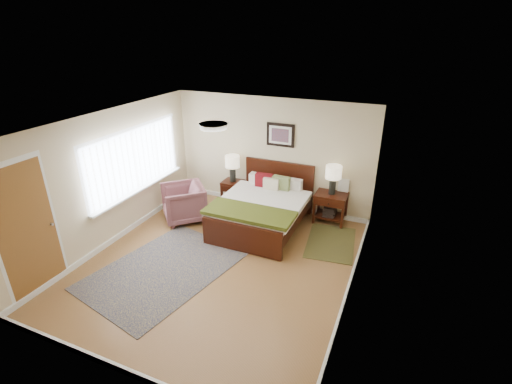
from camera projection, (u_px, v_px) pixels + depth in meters
floor at (220, 263)px, 6.57m from camera, size 5.00×5.00×0.00m
back_wall at (271, 154)px, 8.16m from camera, size 4.50×0.04×2.50m
front_wall at (105, 291)px, 3.96m from camera, size 4.50×0.04×2.50m
left_wall at (110, 179)px, 6.86m from camera, size 0.04×5.00×2.50m
right_wall at (357, 225)px, 5.25m from camera, size 0.04×5.00×2.50m
ceiling at (213, 124)px, 5.55m from camera, size 4.50×5.00×0.02m
window at (136, 161)px, 7.38m from camera, size 0.11×2.72×1.32m
door at (27, 231)px, 5.46m from camera, size 0.06×1.00×2.18m
ceil_fixture at (213, 126)px, 5.56m from camera, size 0.44×0.44×0.08m
bed at (263, 205)px, 7.53m from camera, size 1.71×2.06×1.11m
wall_art at (280, 135)px, 7.86m from camera, size 0.62×0.05×0.50m
nightstand_left at (233, 186)px, 8.58m from camera, size 0.47×0.42×0.56m
nightstand_right at (330, 205)px, 7.79m from camera, size 0.65×0.49×0.65m
lamp_left at (232, 164)px, 8.38m from camera, size 0.32×0.32×0.61m
lamp_right at (333, 175)px, 7.52m from camera, size 0.32×0.32×0.61m
armchair at (184, 203)px, 7.90m from camera, size 1.20×1.20×0.78m
rug_persian at (164, 270)px, 6.37m from camera, size 2.30×2.87×0.01m
rug_navy at (331, 242)px, 7.17m from camera, size 1.04×1.42×0.01m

